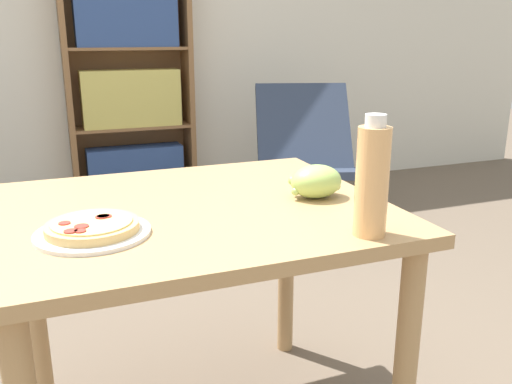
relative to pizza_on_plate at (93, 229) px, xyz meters
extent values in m
cube|color=silver|center=(0.15, 2.84, 0.53)|extent=(8.00, 0.05, 2.60)
cube|color=tan|center=(0.27, 0.13, -0.03)|extent=(1.01, 0.86, 0.03)
cylinder|color=tan|center=(0.72, -0.24, -0.41)|extent=(0.06, 0.06, 0.72)
cylinder|color=tan|center=(-0.17, 0.51, -0.41)|extent=(0.06, 0.06, 0.72)
cylinder|color=tan|center=(0.72, 0.51, -0.41)|extent=(0.06, 0.06, 0.72)
cylinder|color=white|center=(0.00, 0.00, -0.01)|extent=(0.26, 0.26, 0.01)
cylinder|color=#DBB26B|center=(0.00, 0.00, 0.00)|extent=(0.21, 0.21, 0.02)
cylinder|color=#EACC7A|center=(0.00, 0.00, 0.02)|extent=(0.18, 0.18, 0.00)
cylinder|color=#A83328|center=(-0.05, -0.06, 0.02)|extent=(0.03, 0.03, 0.00)
cylinder|color=#A83328|center=(-0.02, -0.03, 0.02)|extent=(0.03, 0.03, 0.00)
cylinder|color=#A83328|center=(0.02, 0.02, 0.02)|extent=(0.03, 0.03, 0.00)
cylinder|color=#A83328|center=(0.03, 0.02, 0.02)|extent=(0.03, 0.03, 0.00)
cylinder|color=#A83328|center=(-0.03, -0.06, 0.02)|extent=(0.03, 0.03, 0.00)
cylinder|color=#A83328|center=(-0.06, 0.00, 0.02)|extent=(0.03, 0.03, 0.00)
cylinder|color=#A83328|center=(0.03, 0.02, 0.02)|extent=(0.03, 0.03, 0.00)
ellipsoid|color=#A8CC66|center=(0.62, 0.08, 0.03)|extent=(0.15, 0.12, 0.09)
sphere|color=#A8CC66|center=(0.55, 0.08, 0.01)|extent=(0.02, 0.02, 0.02)
sphere|color=#A8CC66|center=(0.68, 0.08, 0.01)|extent=(0.02, 0.02, 0.02)
sphere|color=#A8CC66|center=(0.58, 0.07, 0.01)|extent=(0.02, 0.02, 0.02)
sphere|color=#A8CC66|center=(0.63, 0.06, 0.04)|extent=(0.02, 0.02, 0.02)
sphere|color=#A8CC66|center=(0.59, 0.12, 0.03)|extent=(0.02, 0.02, 0.02)
sphere|color=#A8CC66|center=(0.60, 0.06, 0.00)|extent=(0.02, 0.02, 0.02)
sphere|color=#A8CC66|center=(0.59, 0.07, 0.04)|extent=(0.03, 0.03, 0.03)
sphere|color=#A8CC66|center=(0.56, 0.12, 0.03)|extent=(0.03, 0.03, 0.03)
sphere|color=#A8CC66|center=(0.59, 0.06, 0.02)|extent=(0.02, 0.02, 0.02)
sphere|color=#A8CC66|center=(0.62, 0.11, 0.02)|extent=(0.03, 0.03, 0.03)
cylinder|color=#EFB270|center=(0.59, -0.23, 0.11)|extent=(0.08, 0.08, 0.25)
cylinder|color=white|center=(0.59, -0.23, 0.25)|extent=(0.05, 0.05, 0.03)
cube|color=black|center=(1.45, 1.79, -0.72)|extent=(0.71, 0.70, 0.10)
cube|color=#2D384C|center=(1.45, 1.71, -0.41)|extent=(0.74, 0.67, 0.14)
cube|color=#2D384C|center=(1.52, 2.00, -0.17)|extent=(0.71, 0.58, 0.55)
cube|color=brown|center=(0.08, 2.68, 0.06)|extent=(0.04, 0.26, 1.67)
cube|color=brown|center=(0.90, 2.68, 0.06)|extent=(0.04, 0.26, 1.67)
cube|color=brown|center=(0.49, 2.81, 0.06)|extent=(0.86, 0.01, 1.67)
cube|color=brown|center=(0.49, 2.68, -0.75)|extent=(0.79, 0.25, 0.02)
cube|color=navy|center=(0.49, 2.66, -0.55)|extent=(0.67, 0.19, 0.39)
cube|color=brown|center=(0.49, 2.68, -0.21)|extent=(0.79, 0.25, 0.02)
cube|color=#CCBC5B|center=(0.49, 2.66, -0.01)|extent=(0.67, 0.19, 0.39)
cube|color=brown|center=(0.49, 2.68, 0.33)|extent=(0.79, 0.25, 0.02)
cube|color=navy|center=(0.49, 2.66, 0.54)|extent=(0.67, 0.19, 0.39)
camera|label=1|loc=(-0.07, -1.22, 0.43)|focal=38.00mm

